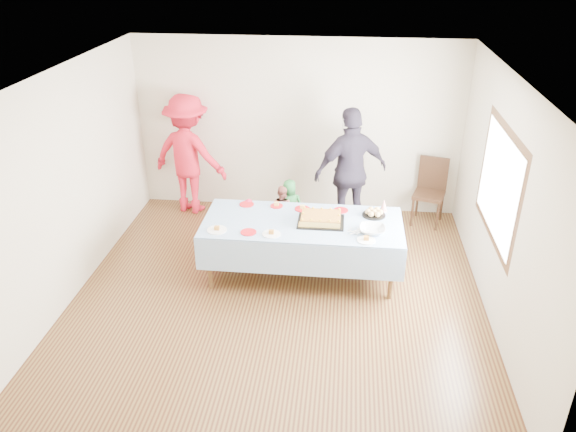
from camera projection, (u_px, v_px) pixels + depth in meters
name	position (u px, v px, depth m)	size (l,w,h in m)	color
ground	(279.00, 292.00, 7.02)	(5.00, 5.00, 0.00)	#422012
room_walls	(282.00, 160.00, 6.22)	(5.04, 5.04, 2.72)	beige
party_table	(302.00, 226.00, 7.06)	(2.50, 1.10, 0.78)	#51331B
birthday_cake	(321.00, 219.00, 7.00)	(0.58, 0.44, 0.10)	black
rolls_tray	(374.00, 213.00, 7.17)	(0.30, 0.30, 0.09)	black
punch_bowl	(372.00, 230.00, 6.77)	(0.32, 0.32, 0.08)	silver
party_hat	(384.00, 205.00, 7.27)	(0.10, 0.10, 0.17)	silver
fork_pile	(358.00, 231.00, 6.76)	(0.24, 0.18, 0.07)	white
plate_red_far_a	(247.00, 204.00, 7.47)	(0.19, 0.19, 0.01)	red
plate_red_far_b	(277.00, 206.00, 7.43)	(0.17, 0.17, 0.01)	red
plate_red_far_c	(302.00, 209.00, 7.35)	(0.20, 0.20, 0.01)	red
plate_red_far_d	(341.00, 210.00, 7.31)	(0.19, 0.19, 0.01)	red
plate_red_near	(248.00, 232.00, 6.78)	(0.19, 0.19, 0.01)	red
plate_white_left	(217.00, 230.00, 6.83)	(0.24, 0.24, 0.01)	white
plate_white_mid	(271.00, 234.00, 6.74)	(0.22, 0.22, 0.01)	white
plate_white_right	(366.00, 240.00, 6.60)	(0.22, 0.22, 0.01)	white
dining_chair	(431.00, 187.00, 8.52)	(0.55, 0.55, 1.02)	black
toddler_left	(249.00, 225.00, 7.76)	(0.29, 0.19, 0.81)	red
toddler_mid	(290.00, 206.00, 8.28)	(0.40, 0.26, 0.82)	#246D32
toddler_right	(282.00, 209.00, 8.26)	(0.37, 0.29, 0.76)	#B16052
adult_left	(189.00, 154.00, 8.71)	(1.22, 0.70, 1.89)	red
adult_right	(351.00, 172.00, 8.08)	(1.11, 0.46, 1.89)	#2E2837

